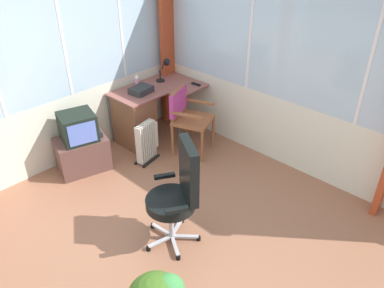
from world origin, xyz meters
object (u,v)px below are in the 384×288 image
(desk, at_px, (137,117))
(spray_bottle, at_px, (137,81))
(tv_on_stand, at_px, (81,145))
(office_chair, at_px, (179,189))
(wooden_armchair, at_px, (185,112))
(tv_remote, at_px, (196,84))
(paper_tray, at_px, (141,90))
(space_heater, at_px, (147,141))
(desk_lamp, at_px, (166,67))

(desk, distance_m, spray_bottle, 0.51)
(tv_on_stand, bearing_deg, office_chair, -90.80)
(wooden_armchair, relative_size, office_chair, 0.80)
(tv_remote, relative_size, paper_tray, 0.50)
(paper_tray, bearing_deg, tv_remote, -26.05)
(spray_bottle, distance_m, office_chair, 2.27)
(tv_remote, height_order, wooden_armchair, wooden_armchair)
(tv_remote, xyz_separation_m, wooden_armchair, (-0.49, -0.25, -0.19))
(desk, bearing_deg, space_heater, -114.62)
(office_chair, bearing_deg, tv_remote, 38.83)
(tv_remote, bearing_deg, office_chair, -143.67)
(desk_lamp, relative_size, tv_on_stand, 0.42)
(desk_lamp, bearing_deg, office_chair, -130.58)
(space_heater, bearing_deg, office_chair, -118.67)
(wooden_armchair, bearing_deg, tv_on_stand, 153.14)
(tv_remote, height_order, office_chair, office_chair)
(tv_remote, height_order, tv_on_stand, tv_on_stand)
(tv_on_stand, bearing_deg, desk, 0.18)
(desk, relative_size, tv_remote, 8.39)
(wooden_armchair, height_order, tv_on_stand, wooden_armchair)
(wooden_armchair, relative_size, tv_on_stand, 1.13)
(desk_lamp, relative_size, paper_tray, 1.13)
(tv_remote, bearing_deg, paper_tray, 151.45)
(desk, xyz_separation_m, paper_tray, (0.09, -0.03, 0.41))
(wooden_armchair, bearing_deg, paper_tray, 112.28)
(desk, height_order, desk_lamp, desk_lamp)
(desk, distance_m, space_heater, 0.52)
(paper_tray, bearing_deg, wooden_armchair, -67.72)
(paper_tray, distance_m, space_heater, 0.74)
(wooden_armchair, bearing_deg, desk_lamp, 66.19)
(spray_bottle, distance_m, space_heater, 0.91)
(paper_tray, xyz_separation_m, tv_on_stand, (-1.02, 0.03, -0.46))
(paper_tray, bearing_deg, tv_on_stand, 178.23)
(paper_tray, height_order, space_heater, paper_tray)
(paper_tray, xyz_separation_m, wooden_armchair, (0.25, -0.61, -0.22))
(paper_tray, bearing_deg, office_chair, -120.25)
(desk, xyz_separation_m, spray_bottle, (0.16, 0.13, 0.46))
(desk_lamp, height_order, office_chair, office_chair)
(desk_lamp, distance_m, tv_on_stand, 1.70)
(desk_lamp, xyz_separation_m, tv_on_stand, (-1.58, -0.04, -0.63))
(desk, distance_m, paper_tray, 0.42)
(spray_bottle, height_order, space_heater, spray_bottle)
(desk_lamp, bearing_deg, space_heater, -149.51)
(desk_lamp, relative_size, space_heater, 0.59)
(space_heater, bearing_deg, paper_tray, 55.00)
(tv_remote, bearing_deg, spray_bottle, 139.33)
(desk, xyz_separation_m, wooden_armchair, (0.34, -0.65, 0.18))
(paper_tray, xyz_separation_m, office_chair, (-1.05, -1.80, -0.17))
(desk_lamp, distance_m, space_heater, 1.22)
(tv_on_stand, height_order, space_heater, tv_on_stand)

